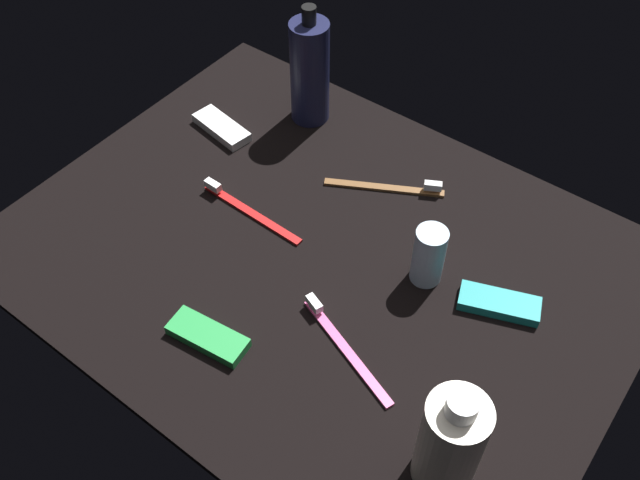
{
  "coord_description": "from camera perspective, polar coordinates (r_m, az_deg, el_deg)",
  "views": [
    {
      "loc": [
        37.52,
        -49.76,
        75.57
      ],
      "look_at": [
        0.0,
        0.0,
        3.0
      ],
      "focal_mm": 39.76,
      "sensor_mm": 36.0,
      "label": 1
    }
  ],
  "objects": [
    {
      "name": "ground_plane",
      "position": [
        0.98,
        0.0,
        -1.37
      ],
      "size": [
        84.0,
        64.0,
        1.2
      ],
      "primitive_type": "cube",
      "color": "black"
    },
    {
      "name": "toothbrush_brown",
      "position": [
        1.07,
        5.61,
        4.37
      ],
      "size": [
        16.39,
        9.65,
        2.1
      ],
      "color": "brown",
      "rests_on": "ground_plane"
    },
    {
      "name": "snack_bar_teal",
      "position": [
        0.95,
        14.22,
        -4.97
      ],
      "size": [
        11.14,
        7.44,
        1.5
      ],
      "primitive_type": "cube",
      "rotation": [
        0.0,
        0.0,
        0.36
      ],
      "color": "teal",
      "rests_on": "ground_plane"
    },
    {
      "name": "toothbrush_red",
      "position": [
        1.03,
        -6.14,
        2.41
      ],
      "size": [
        18.03,
        1.71,
        2.1
      ],
      "color": "red",
      "rests_on": "ground_plane"
    },
    {
      "name": "snack_bar_white",
      "position": [
        1.17,
        -7.92,
        8.95
      ],
      "size": [
        10.9,
        5.61,
        1.5
      ],
      "primitive_type": "cube",
      "rotation": [
        0.0,
        0.0,
        -0.16
      ],
      "color": "white",
      "rests_on": "ground_plane"
    },
    {
      "name": "toothbrush_pink",
      "position": [
        0.89,
        1.77,
        -8.27
      ],
      "size": [
        17.32,
        7.31,
        2.1
      ],
      "color": "#E55999",
      "rests_on": "ground_plane"
    },
    {
      "name": "deodorant_stick",
      "position": [
        0.93,
        8.74,
        -1.25
      ],
      "size": [
        4.23,
        4.23,
        8.92
      ],
      "primitive_type": "cylinder",
      "color": "silver",
      "rests_on": "ground_plane"
    },
    {
      "name": "bodywash_bottle",
      "position": [
        0.76,
        10.45,
        -15.76
      ],
      "size": [
        6.74,
        6.74,
        16.35
      ],
      "color": "silver",
      "rests_on": "ground_plane"
    },
    {
      "name": "snack_bar_green",
      "position": [
        0.9,
        -9.01,
        -7.68
      ],
      "size": [
        10.81,
        5.25,
        1.5
      ],
      "primitive_type": "cube",
      "rotation": [
        0.0,
        0.0,
        0.12
      ],
      "color": "green",
      "rests_on": "ground_plane"
    },
    {
      "name": "lotion_bottle",
      "position": [
        1.14,
        -0.83,
        13.41
      ],
      "size": [
        6.2,
        6.2,
        20.08
      ],
      "color": "#1B1E40",
      "rests_on": "ground_plane"
    }
  ]
}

